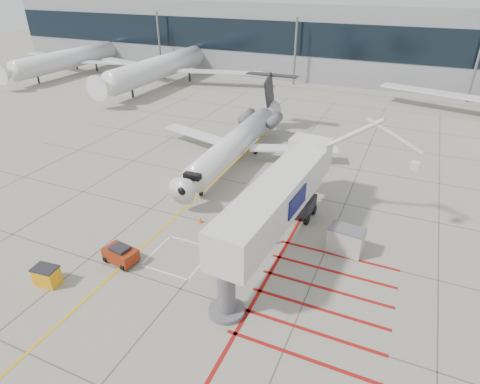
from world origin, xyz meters
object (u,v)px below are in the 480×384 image
at_px(spill_bin, 47,276).
at_px(pushback_tug, 121,254).
at_px(jet_bridge, 272,210).
at_px(regional_jet, 228,136).

bearing_deg(spill_bin, pushback_tug, 46.00).
bearing_deg(jet_bridge, spill_bin, -140.26).
xyz_separation_m(pushback_tug, spill_bin, (-3.08, -3.98, -0.01)).
xyz_separation_m(regional_jet, jet_bridge, (9.42, -12.58, 0.22)).
distance_m(regional_jet, jet_bridge, 15.72).
distance_m(regional_jet, spill_bin, 22.33).
height_order(regional_jet, jet_bridge, jet_bridge).
distance_m(pushback_tug, spill_bin, 5.03).
xyz_separation_m(jet_bridge, spill_bin, (-12.84, -9.28, -3.25)).
xyz_separation_m(jet_bridge, pushback_tug, (-9.75, -5.30, -3.24)).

